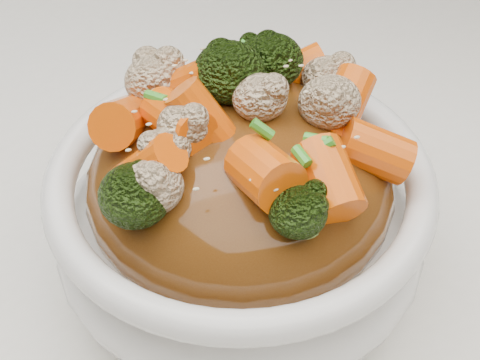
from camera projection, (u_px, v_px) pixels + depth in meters
name	position (u px, v px, depth m)	size (l,w,h in m)	color
tablecloth	(148.00, 312.00, 0.41)	(1.20, 0.80, 0.04)	white
bowl	(240.00, 220.00, 0.38)	(0.19, 0.19, 0.08)	white
sauce_base	(240.00, 184.00, 0.36)	(0.15, 0.15, 0.08)	#552E0E
carrots	(240.00, 94.00, 0.33)	(0.15, 0.15, 0.04)	#E85807
broccoli	(240.00, 96.00, 0.33)	(0.15, 0.15, 0.04)	black
cauliflower	(240.00, 99.00, 0.33)	(0.15, 0.15, 0.03)	beige
scallions	(240.00, 92.00, 0.33)	(0.11, 0.11, 0.02)	#349322
sesame_seeds	(240.00, 92.00, 0.33)	(0.14, 0.14, 0.01)	beige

